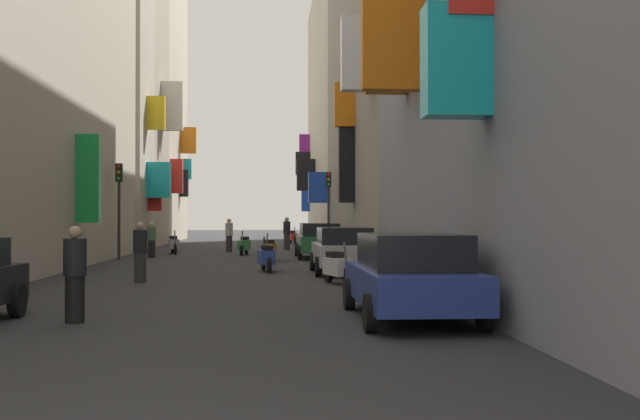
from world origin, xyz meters
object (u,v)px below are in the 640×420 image
pedestrian_crossing (152,240)px  pedestrian_near_right (229,235)px  scooter_orange (269,249)px  scooter_green (244,245)px  scooter_silver (174,244)px  pedestrian_far_away (140,252)px  traffic_light_near_corner (119,194)px  parked_car_green (319,240)px  pedestrian_mid_street (75,275)px  scooter_white (337,267)px  traffic_light_far_corner (329,197)px  parked_car_blue (411,275)px  scooter_red (293,237)px  scooter_blue (266,257)px  pedestrian_near_left (287,234)px  parked_car_silver (344,249)px

pedestrian_crossing → pedestrian_near_right: bearing=58.2°
scooter_orange → scooter_green: bearing=103.0°
scooter_silver → pedestrian_near_right: pedestrian_near_right is taller
scooter_silver → pedestrian_crossing: 3.63m
pedestrian_far_away → traffic_light_near_corner: bearing=103.5°
pedestrian_far_away → scooter_silver: bearing=93.6°
parked_car_green → pedestrian_mid_street: size_ratio=2.73×
scooter_white → traffic_light_far_corner: (1.30, 18.23, 2.30)m
pedestrian_near_right → scooter_green: bearing=-74.2°
pedestrian_mid_street → traffic_light_near_corner: size_ratio=0.41×
traffic_light_near_corner → parked_car_blue: bearing=-65.8°
scooter_orange → scooter_white: 10.86m
parked_car_blue → scooter_white: bearing=94.9°
scooter_red → traffic_light_far_corner: size_ratio=0.47×
scooter_blue → traffic_light_far_corner: size_ratio=0.47×
scooter_green → parked_car_blue: bearing=-81.3°
pedestrian_near_right → traffic_light_near_corner: size_ratio=0.42×
scooter_red → traffic_light_far_corner: (1.34, -12.11, 2.30)m
parked_car_green → scooter_blue: bearing=-106.3°
pedestrian_near_left → pedestrian_near_right: size_ratio=1.04×
scooter_green → scooter_red: bearing=79.1°
parked_car_blue → scooter_green: 22.83m
parked_car_silver → scooter_green: (-3.41, 11.91, -0.30)m
pedestrian_mid_street → pedestrian_far_away: (-0.20, 7.89, 0.01)m
pedestrian_near_left → pedestrian_near_right: pedestrian_near_left is taller
pedestrian_crossing → pedestrian_far_away: 12.64m
parked_car_silver → scooter_orange: (-2.28, 7.00, -0.30)m
pedestrian_crossing → pedestrian_near_left: pedestrian_near_left is taller
scooter_orange → pedestrian_crossing: bearing=150.6°
scooter_white → pedestrian_mid_street: size_ratio=1.15×
parked_car_green → pedestrian_mid_street: (-5.49, -19.47, 0.02)m
pedestrian_near_right → scooter_blue: bearing=-82.4°
scooter_orange → traffic_light_near_corner: (-6.18, 1.27, 2.26)m
parked_car_blue → pedestrian_near_right: size_ratio=2.61×
parked_car_green → scooter_silver: bearing=145.8°
pedestrian_crossing → pedestrian_mid_street: pedestrian_mid_street is taller
parked_car_blue → scooter_green: parked_car_blue is taller
parked_car_blue → pedestrian_far_away: (-5.86, 7.97, 0.04)m
parked_car_silver → scooter_red: bearing=91.3°
scooter_white → pedestrian_near_right: 18.96m
scooter_red → pedestrian_mid_street: (-5.04, -37.20, 0.34)m
scooter_white → parked_car_blue: bearing=-85.1°
pedestrian_crossing → parked_car_silver: bearing=-53.3°
scooter_white → scooter_orange: bearing=99.2°
pedestrian_near_right → pedestrian_far_away: size_ratio=1.03×
parked_car_silver → traffic_light_near_corner: bearing=135.6°
parked_car_blue → scooter_orange: bearing=97.5°
scooter_white → traffic_light_far_corner: traffic_light_far_corner is taller
scooter_blue → scooter_green: bearing=95.3°
scooter_green → parked_car_green: bearing=-42.7°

